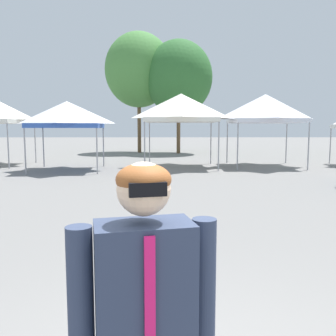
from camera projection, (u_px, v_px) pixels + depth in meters
The scene contains 6 objects.
canopy_tent_behind_left at pixel (67, 115), 15.89m from camera, with size 3.27×3.27×3.10m.
canopy_tent_center at pixel (181, 108), 17.21m from camera, with size 3.54×3.54×3.56m.
canopy_tent_far_left at pixel (265, 109), 17.50m from camera, with size 3.45×3.45×3.56m.
person_foreground at pixel (145, 330), 1.56m from camera, with size 0.64×0.33×1.78m.
tree_behind_tents_center at pixel (139, 70), 27.19m from camera, with size 5.16×5.16×9.15m.
tree_behind_tents_right at pixel (179, 78), 26.25m from camera, with size 4.97×4.97×8.34m.
Camera 1 is at (-0.21, -2.05, 1.92)m, focal length 38.05 mm.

